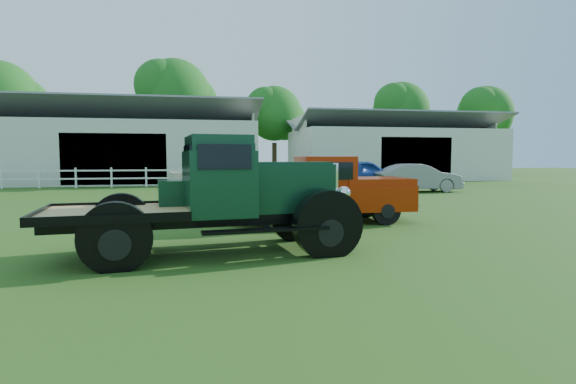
{
  "coord_description": "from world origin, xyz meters",
  "views": [
    {
      "loc": [
        -1.64,
        -8.43,
        1.81
      ],
      "look_at": [
        0.2,
        1.2,
        1.05
      ],
      "focal_mm": 28.0,
      "sensor_mm": 36.0,
      "label": 1
    }
  ],
  "objects": [
    {
      "name": "ground",
      "position": [
        0.0,
        0.0,
        0.0
      ],
      "size": [
        120.0,
        120.0,
        0.0
      ],
      "primitive_type": "plane",
      "color": "#2F5217"
    },
    {
      "name": "shed_left",
      "position": [
        -7.0,
        26.0,
        2.8
      ],
      "size": [
        18.8,
        10.2,
        5.6
      ],
      "primitive_type": null,
      "color": "#BDBDBD",
      "rests_on": "ground"
    },
    {
      "name": "shed_right",
      "position": [
        14.0,
        27.0,
        2.6
      ],
      "size": [
        16.8,
        9.2,
        5.2
      ],
      "primitive_type": null,
      "color": "#BDBDBD",
      "rests_on": "ground"
    },
    {
      "name": "fence_rail",
      "position": [
        -8.0,
        20.0,
        0.6
      ],
      "size": [
        14.2,
        0.16,
        1.2
      ],
      "primitive_type": null,
      "color": "white",
      "rests_on": "ground"
    },
    {
      "name": "tree_a",
      "position": [
        -18.0,
        33.0,
        5.25
      ],
      "size": [
        6.3,
        6.3,
        10.5
      ],
      "primitive_type": null,
      "color": "#1F5B1B",
      "rests_on": "ground"
    },
    {
      "name": "tree_b",
      "position": [
        -4.0,
        34.0,
        5.75
      ],
      "size": [
        6.9,
        6.9,
        11.5
      ],
      "primitive_type": null,
      "color": "#1F5B1B",
      "rests_on": "ground"
    },
    {
      "name": "tree_c",
      "position": [
        5.0,
        33.0,
        4.5
      ],
      "size": [
        5.4,
        5.4,
        9.0
      ],
      "primitive_type": null,
      "color": "#1F5B1B",
      "rests_on": "ground"
    },
    {
      "name": "tree_d",
      "position": [
        18.0,
        34.0,
        5.0
      ],
      "size": [
        6.0,
        6.0,
        10.0
      ],
      "primitive_type": null,
      "color": "#1F5B1B",
      "rests_on": "ground"
    },
    {
      "name": "tree_e",
      "position": [
        26.0,
        32.0,
        4.75
      ],
      "size": [
        5.7,
        5.7,
        9.5
      ],
      "primitive_type": null,
      "color": "#1F5B1B",
      "rests_on": "ground"
    },
    {
      "name": "vintage_flatbed",
      "position": [
        -1.47,
        0.06,
        1.1
      ],
      "size": [
        5.77,
        2.83,
        2.2
      ],
      "primitive_type": null,
      "rotation": [
        0.0,
        0.0,
        0.12
      ],
      "color": "#103521",
      "rests_on": "ground"
    },
    {
      "name": "red_pickup",
      "position": [
        1.59,
        3.64,
        0.93
      ],
      "size": [
        5.15,
        2.05,
        1.87
      ],
      "primitive_type": null,
      "rotation": [
        0.0,
        0.0,
        -0.02
      ],
      "color": "#A32105",
      "rests_on": "ground"
    },
    {
      "name": "white_pickup",
      "position": [
        -0.53,
        7.84,
        0.85
      ],
      "size": [
        4.83,
        2.44,
        1.7
      ],
      "primitive_type": null,
      "rotation": [
        0.0,
        0.0,
        0.14
      ],
      "color": "beige",
      "rests_on": "ground"
    },
    {
      "name": "misc_car_blue",
      "position": [
        6.92,
        14.66,
        0.86
      ],
      "size": [
        5.09,
        2.17,
        1.72
      ],
      "primitive_type": "imported",
      "rotation": [
        0.0,
        0.0,
        1.54
      ],
      "color": "#1E4299",
      "rests_on": "ground"
    },
    {
      "name": "misc_car_grey",
      "position": [
        9.42,
        13.36,
        0.73
      ],
      "size": [
        4.52,
        1.73,
        1.47
      ],
      "primitive_type": "imported",
      "rotation": [
        0.0,
        0.0,
        1.53
      ],
      "color": "gray",
      "rests_on": "ground"
    }
  ]
}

